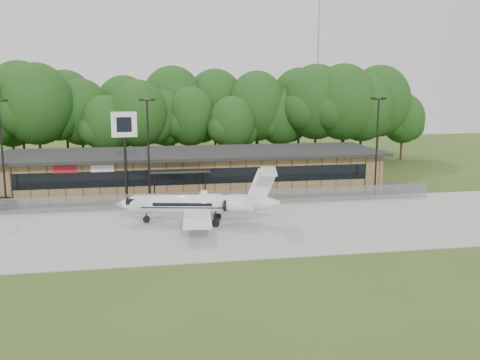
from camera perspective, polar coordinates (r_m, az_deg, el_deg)
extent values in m
plane|color=#394F1C|center=(36.67, -1.22, -8.20)|extent=(160.00, 160.00, 0.00)
cube|color=#9E9B93|center=(44.24, -2.87, -4.91)|extent=(64.00, 18.00, 0.08)
cube|color=#383835|center=(55.35, -4.43, -1.84)|extent=(50.00, 9.00, 0.06)
cube|color=olive|center=(59.39, -4.91, 0.92)|extent=(40.00, 10.00, 4.00)
cube|color=black|center=(54.41, -4.41, 0.39)|extent=(36.00, 0.08, 1.60)
cube|color=black|center=(58.58, -4.90, 2.92)|extent=(41.00, 11.50, 0.30)
cube|color=black|center=(53.56, -6.48, 0.95)|extent=(6.00, 1.60, 0.20)
cube|color=#B21522|center=(54.45, -18.16, 1.08)|extent=(2.20, 0.06, 0.70)
cube|color=silver|center=(54.07, -14.48, 1.21)|extent=(2.20, 0.06, 0.70)
cube|color=gray|center=(50.82, -3.91, -2.09)|extent=(46.00, 0.03, 1.50)
cube|color=gray|center=(50.67, -3.93, -1.27)|extent=(46.00, 0.04, 0.04)
cylinder|color=gray|center=(86.81, 8.26, 10.75)|extent=(0.20, 0.20, 25.00)
cylinder|color=black|center=(52.78, -23.99, 2.18)|extent=(0.18, 0.18, 10.00)
cube|color=black|center=(52.26, -23.81, 7.77)|extent=(0.45, 0.30, 0.22)
cylinder|color=black|center=(51.28, -9.73, 2.71)|extent=(0.18, 0.18, 10.00)
cube|color=black|center=(50.87, -9.90, 8.36)|extent=(1.20, 0.12, 0.12)
cube|color=black|center=(50.87, -10.53, 8.42)|extent=(0.45, 0.30, 0.22)
cube|color=black|center=(50.88, -9.28, 8.46)|extent=(0.45, 0.30, 0.22)
cylinder|color=black|center=(56.39, 14.37, 3.22)|extent=(0.18, 0.18, 10.00)
cube|color=black|center=(56.03, 14.60, 8.35)|extent=(1.20, 0.12, 0.12)
cube|color=black|center=(55.80, 14.08, 8.43)|extent=(0.45, 0.30, 0.22)
cube|color=black|center=(56.26, 15.11, 8.40)|extent=(0.45, 0.30, 0.22)
cylinder|color=white|center=(44.55, -4.79, -2.67)|extent=(9.89, 3.51, 1.56)
cone|color=white|center=(45.55, -12.16, -2.58)|extent=(2.23, 1.93, 1.56)
cone|color=white|center=(44.29, 2.91, -2.53)|extent=(2.42, 1.97, 1.56)
cube|color=white|center=(41.49, -4.58, -4.27)|extent=(3.29, 6.18, 0.12)
cube|color=white|center=(47.73, -3.79, -2.32)|extent=(3.29, 6.18, 0.12)
cylinder|color=white|center=(43.09, -0.30, -2.88)|extent=(2.29, 1.30, 0.88)
cylinder|color=white|center=(45.48, -0.22, -2.18)|extent=(2.29, 1.30, 0.88)
cube|color=white|center=(43.98, 2.29, -0.73)|extent=(2.38, 0.62, 2.94)
cube|color=white|center=(43.78, 3.07, 0.84)|extent=(2.16, 4.66, 0.10)
cube|color=black|center=(45.34, -11.33, -2.26)|extent=(1.20, 1.35, 0.49)
cube|color=black|center=(44.72, -2.52, -4.34)|extent=(1.24, 2.46, 0.68)
cylinder|color=black|center=(45.48, -9.93, -4.23)|extent=(0.69, 0.69, 0.22)
cylinder|color=black|center=(51.70, -12.12, 1.90)|extent=(0.28, 0.28, 8.58)
cube|color=silver|center=(51.31, -12.27, 5.81)|extent=(2.37, 0.45, 2.36)
cube|color=black|center=(51.17, -12.26, 5.80)|extent=(1.39, 0.15, 1.39)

